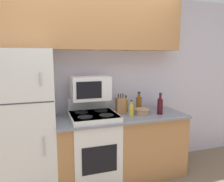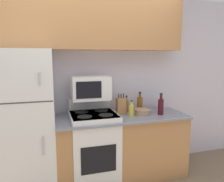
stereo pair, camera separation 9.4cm
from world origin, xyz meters
name	(u,v)px [view 1 (the left image)]	position (x,y,z in m)	size (l,w,h in m)	color
wall_back	(88,85)	(0.00, 0.67, 1.27)	(8.00, 0.05, 2.55)	silver
lower_cabinets	(122,147)	(0.38, 0.29, 0.44)	(1.77, 0.61, 0.89)	#B27A47
refrigerator	(21,124)	(-0.89, 0.32, 0.88)	(0.76, 0.66, 1.76)	white
upper_cabinets	(90,22)	(0.00, 0.49, 2.11)	(2.53, 0.33, 0.70)	#B27A47
stove	(94,147)	(-0.02, 0.28, 0.49)	(0.60, 0.60, 1.11)	white
microwave	(90,88)	(-0.03, 0.39, 1.27)	(0.50, 0.32, 0.30)	white
knife_block	(120,106)	(0.39, 0.39, 1.00)	(0.12, 0.11, 0.29)	#B27A47
bowl	(142,111)	(0.68, 0.29, 0.92)	(0.22, 0.22, 0.07)	tan
bottle_cooking_spray	(131,110)	(0.49, 0.23, 0.97)	(0.06, 0.06, 0.22)	gold
bottle_whiskey	(139,103)	(0.72, 0.48, 1.00)	(0.08, 0.08, 0.28)	brown
bottle_vinegar	(126,105)	(0.50, 0.46, 0.98)	(0.06, 0.06, 0.24)	olive
bottle_wine_red	(160,106)	(0.91, 0.19, 1.00)	(0.08, 0.08, 0.30)	#470F19
bottle_olive_oil	(160,103)	(1.02, 0.40, 0.99)	(0.06, 0.06, 0.26)	#5B6619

